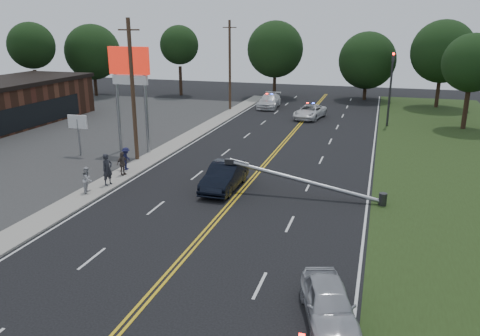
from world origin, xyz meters
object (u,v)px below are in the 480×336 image
(bystander_b, at_px, (88,180))
(emergency_b, at_px, (269,101))
(small_sign, at_px, (78,125))
(emergency_a, at_px, (310,112))
(utility_pole_mid, at_px, (133,91))
(waiting_sedan, at_px, (329,303))
(fallen_streetlight, at_px, (312,183))
(bystander_a, at_px, (107,169))
(bystander_d, at_px, (122,163))
(pylon_sign, at_px, (130,74))
(utility_pole_far, at_px, (230,65))
(crashed_sedan, at_px, (224,176))
(bystander_c, at_px, (126,159))
(traffic_signal, at_px, (391,83))

(bystander_b, bearing_deg, emergency_b, -23.85)
(small_sign, bearing_deg, emergency_a, 53.52)
(utility_pole_mid, xyz_separation_m, waiting_sedan, (15.65, -15.47, -4.41))
(fallen_streetlight, bearing_deg, bystander_a, -172.46)
(emergency_a, bearing_deg, bystander_d, -99.85)
(utility_pole_mid, xyz_separation_m, bystander_d, (0.95, -3.64, -4.19))
(pylon_sign, xyz_separation_m, utility_pole_far, (1.30, 20.00, -0.91))
(crashed_sedan, height_order, bystander_a, bystander_a)
(fallen_streetlight, height_order, waiting_sedan, fallen_streetlight)
(pylon_sign, distance_m, bystander_a, 9.38)
(utility_pole_mid, bearing_deg, waiting_sedan, -44.67)
(utility_pole_mid, relative_size, bystander_a, 5.12)
(fallen_streetlight, relative_size, bystander_c, 6.09)
(waiting_sedan, relative_size, bystander_b, 2.57)
(utility_pole_far, bearing_deg, waiting_sedan, -67.33)
(utility_pole_far, height_order, emergency_a, utility_pole_far)
(emergency_b, bearing_deg, bystander_d, -98.94)
(small_sign, height_order, crashed_sedan, small_sign)
(small_sign, distance_m, bystander_c, 6.13)
(emergency_a, height_order, emergency_b, emergency_b)
(bystander_d, bearing_deg, bystander_a, -160.30)
(small_sign, bearing_deg, waiting_sedan, -37.11)
(emergency_a, bearing_deg, waiting_sedan, -69.58)
(pylon_sign, bearing_deg, bystander_d, -68.22)
(pylon_sign, relative_size, bystander_b, 5.20)
(emergency_b, bearing_deg, fallen_streetlight, -74.80)
(pylon_sign, relative_size, emergency_b, 1.44)
(crashed_sedan, bearing_deg, small_sign, 163.03)
(emergency_b, bearing_deg, crashed_sedan, -84.75)
(emergency_b, relative_size, bystander_c, 3.61)
(emergency_b, bearing_deg, traffic_signal, -29.67)
(pylon_sign, relative_size, small_sign, 2.58)
(traffic_signal, xyz_separation_m, emergency_b, (-13.50, 6.83, -3.40))
(traffic_signal, height_order, bystander_d, traffic_signal)
(traffic_signal, bearing_deg, bystander_b, -123.72)
(traffic_signal, distance_m, bystander_c, 26.79)
(emergency_b, bearing_deg, emergency_a, -45.71)
(pylon_sign, distance_m, fallen_streetlight, 16.66)
(small_sign, distance_m, bystander_a, 8.25)
(crashed_sedan, relative_size, bystander_c, 3.15)
(emergency_b, height_order, bystander_d, bystander_d)
(utility_pole_mid, bearing_deg, crashed_sedan, -26.13)
(traffic_signal, distance_m, emergency_b, 15.51)
(traffic_signal, distance_m, bystander_d, 27.44)
(bystander_a, xyz_separation_m, bystander_b, (-0.39, -1.52, -0.21))
(bystander_d, bearing_deg, utility_pole_mid, 29.78)
(pylon_sign, xyz_separation_m, utility_pole_mid, (1.30, -2.00, -0.91))
(small_sign, xyz_separation_m, bystander_c, (5.40, -2.52, -1.44))
(traffic_signal, relative_size, utility_pole_mid, 0.70)
(utility_pole_far, height_order, waiting_sedan, utility_pole_far)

